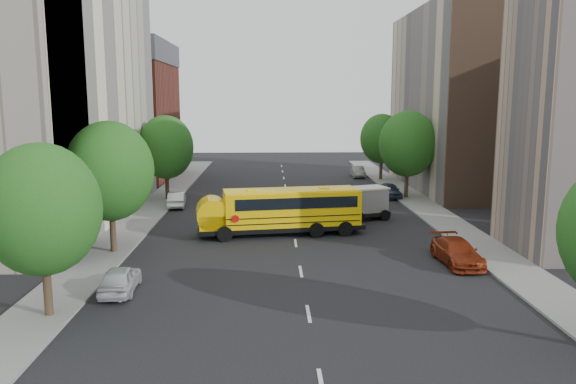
{
  "coord_description": "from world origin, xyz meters",
  "views": [
    {
      "loc": [
        -1.63,
        -36.89,
        9.12
      ],
      "look_at": [
        -0.36,
        2.0,
        2.66
      ],
      "focal_mm": 35.0,
      "sensor_mm": 36.0,
      "label": 1
    }
  ],
  "objects_px": {
    "street_tree_4": "(408,144)",
    "parked_car_1": "(177,199)",
    "street_tree_0": "(42,210)",
    "parked_car_5": "(358,171)",
    "street_tree_5": "(382,139)",
    "parked_car_3": "(457,252)",
    "street_tree_1": "(110,171)",
    "safari_truck": "(352,203)",
    "street_tree_2": "(166,147)",
    "parked_car_0": "(120,279)",
    "school_bus": "(279,209)",
    "parked_car_4": "(390,190)"
  },
  "relations": [
    {
      "from": "street_tree_1",
      "to": "parked_car_0",
      "type": "bearing_deg",
      "value": -72.47
    },
    {
      "from": "street_tree_1",
      "to": "street_tree_4",
      "type": "bearing_deg",
      "value": 39.29
    },
    {
      "from": "safari_truck",
      "to": "parked_car_0",
      "type": "relative_size",
      "value": 1.62
    },
    {
      "from": "street_tree_0",
      "to": "parked_car_5",
      "type": "xyz_separation_m",
      "value": [
        19.8,
        42.78,
        -3.99
      ]
    },
    {
      "from": "safari_truck",
      "to": "street_tree_0",
      "type": "bearing_deg",
      "value": -149.69
    },
    {
      "from": "street_tree_0",
      "to": "parked_car_4",
      "type": "xyz_separation_m",
      "value": [
        20.6,
        28.59,
        -3.97
      ]
    },
    {
      "from": "street_tree_5",
      "to": "parked_car_3",
      "type": "relative_size",
      "value": 1.59
    },
    {
      "from": "street_tree_2",
      "to": "parked_car_0",
      "type": "bearing_deg",
      "value": -84.96
    },
    {
      "from": "parked_car_1",
      "to": "street_tree_1",
      "type": "bearing_deg",
      "value": 78.95
    },
    {
      "from": "street_tree_5",
      "to": "parked_car_0",
      "type": "distance_m",
      "value": 42.13
    },
    {
      "from": "street_tree_2",
      "to": "street_tree_4",
      "type": "bearing_deg",
      "value": 0.0
    },
    {
      "from": "street_tree_5",
      "to": "parked_car_3",
      "type": "xyz_separation_m",
      "value": [
        -2.2,
        -32.87,
        -4.02
      ]
    },
    {
      "from": "street_tree_0",
      "to": "street_tree_5",
      "type": "distance_m",
      "value": 45.65
    },
    {
      "from": "street_tree_0",
      "to": "street_tree_5",
      "type": "bearing_deg",
      "value": 61.19
    },
    {
      "from": "street_tree_4",
      "to": "parked_car_0",
      "type": "xyz_separation_m",
      "value": [
        -19.8,
        -24.97,
        -4.43
      ]
    },
    {
      "from": "school_bus",
      "to": "street_tree_2",
      "type": "bearing_deg",
      "value": 117.52
    },
    {
      "from": "street_tree_4",
      "to": "street_tree_2",
      "type": "bearing_deg",
      "value": 180.0
    },
    {
      "from": "street_tree_5",
      "to": "parked_car_0",
      "type": "relative_size",
      "value": 1.97
    },
    {
      "from": "street_tree_2",
      "to": "parked_car_4",
      "type": "height_order",
      "value": "street_tree_2"
    },
    {
      "from": "school_bus",
      "to": "safari_truck",
      "type": "xyz_separation_m",
      "value": [
        5.56,
        4.32,
        -0.45
      ]
    },
    {
      "from": "street_tree_4",
      "to": "parked_car_0",
      "type": "height_order",
      "value": "street_tree_4"
    },
    {
      "from": "parked_car_4",
      "to": "street_tree_0",
      "type": "bearing_deg",
      "value": -130.19
    },
    {
      "from": "street_tree_1",
      "to": "street_tree_5",
      "type": "xyz_separation_m",
      "value": [
        22.0,
        30.0,
        -0.25
      ]
    },
    {
      "from": "street_tree_4",
      "to": "street_tree_5",
      "type": "xyz_separation_m",
      "value": [
        -0.0,
        12.0,
        -0.37
      ]
    },
    {
      "from": "parked_car_4",
      "to": "school_bus",
      "type": "bearing_deg",
      "value": -131.07
    },
    {
      "from": "street_tree_2",
      "to": "street_tree_5",
      "type": "xyz_separation_m",
      "value": [
        22.0,
        12.0,
        -0.12
      ]
    },
    {
      "from": "street_tree_4",
      "to": "parked_car_3",
      "type": "relative_size",
      "value": 1.71
    },
    {
      "from": "street_tree_4",
      "to": "school_bus",
      "type": "height_order",
      "value": "street_tree_4"
    },
    {
      "from": "school_bus",
      "to": "safari_truck",
      "type": "height_order",
      "value": "school_bus"
    },
    {
      "from": "street_tree_2",
      "to": "school_bus",
      "type": "height_order",
      "value": "street_tree_2"
    },
    {
      "from": "street_tree_4",
      "to": "parked_car_3",
      "type": "height_order",
      "value": "street_tree_4"
    },
    {
      "from": "parked_car_0",
      "to": "parked_car_4",
      "type": "xyz_separation_m",
      "value": [
        18.4,
        25.55,
        0.02
      ]
    },
    {
      "from": "parked_car_5",
      "to": "parked_car_0",
      "type": "bearing_deg",
      "value": -113.27
    },
    {
      "from": "street_tree_4",
      "to": "parked_car_1",
      "type": "bearing_deg",
      "value": -170.54
    },
    {
      "from": "street_tree_0",
      "to": "parked_car_4",
      "type": "relative_size",
      "value": 1.88
    },
    {
      "from": "street_tree_1",
      "to": "parked_car_3",
      "type": "xyz_separation_m",
      "value": [
        19.8,
        -2.87,
        -4.27
      ]
    },
    {
      "from": "street_tree_1",
      "to": "safari_truck",
      "type": "distance_m",
      "value": 18.17
    },
    {
      "from": "school_bus",
      "to": "parked_car_4",
      "type": "height_order",
      "value": "school_bus"
    },
    {
      "from": "school_bus",
      "to": "parked_car_3",
      "type": "height_order",
      "value": "school_bus"
    },
    {
      "from": "safari_truck",
      "to": "street_tree_5",
      "type": "bearing_deg",
      "value": 53.34
    },
    {
      "from": "school_bus",
      "to": "parked_car_4",
      "type": "bearing_deg",
      "value": 44.65
    },
    {
      "from": "school_bus",
      "to": "parked_car_4",
      "type": "relative_size",
      "value": 2.92
    },
    {
      "from": "street_tree_4",
      "to": "street_tree_5",
      "type": "relative_size",
      "value": 1.08
    },
    {
      "from": "parked_car_3",
      "to": "parked_car_4",
      "type": "height_order",
      "value": "parked_car_3"
    },
    {
      "from": "parked_car_3",
      "to": "parked_car_5",
      "type": "bearing_deg",
      "value": 87.28
    },
    {
      "from": "street_tree_2",
      "to": "parked_car_0",
      "type": "distance_m",
      "value": 25.41
    },
    {
      "from": "school_bus",
      "to": "parked_car_0",
      "type": "relative_size",
      "value": 3.01
    },
    {
      "from": "parked_car_0",
      "to": "parked_car_3",
      "type": "relative_size",
      "value": 0.81
    },
    {
      "from": "street_tree_0",
      "to": "parked_car_5",
      "type": "bearing_deg",
      "value": 65.16
    },
    {
      "from": "street_tree_5",
      "to": "parked_car_4",
      "type": "xyz_separation_m",
      "value": [
        -1.4,
        -11.41,
        -4.03
      ]
    }
  ]
}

